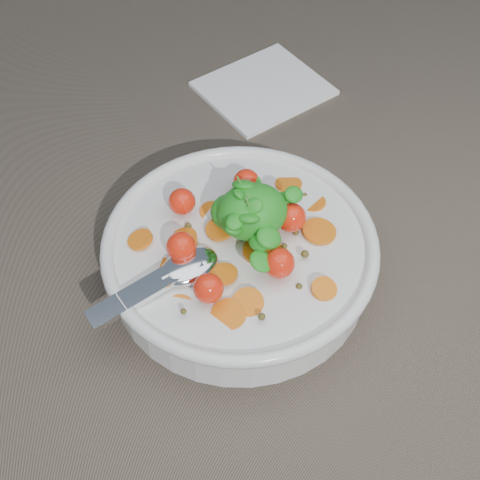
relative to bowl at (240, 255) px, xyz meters
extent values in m
plane|color=#786856|center=(0.03, 0.02, -0.03)|extent=(6.00, 6.00, 0.00)
cylinder|color=white|center=(0.00, 0.00, -0.01)|extent=(0.24, 0.24, 0.05)
torus|color=white|center=(0.00, 0.00, 0.02)|extent=(0.26, 0.26, 0.01)
cylinder|color=white|center=(0.00, 0.00, -0.03)|extent=(0.12, 0.12, 0.01)
cylinder|color=brown|center=(0.00, 0.00, -0.01)|extent=(0.22, 0.22, 0.04)
cylinder|color=orange|center=(-0.05, 0.01, 0.02)|extent=(0.03, 0.03, 0.01)
cylinder|color=orange|center=(-0.01, 0.02, 0.02)|extent=(0.03, 0.03, 0.01)
cylinder|color=orange|center=(0.07, 0.06, 0.02)|extent=(0.03, 0.03, 0.01)
cylinder|color=orange|center=(0.07, -0.01, 0.02)|extent=(0.04, 0.04, 0.01)
cylinder|color=orange|center=(0.03, -0.02, 0.02)|extent=(0.04, 0.04, 0.01)
cylinder|color=orange|center=(0.03, 0.02, 0.01)|extent=(0.04, 0.04, 0.02)
cylinder|color=orange|center=(-0.07, -0.05, 0.01)|extent=(0.04, 0.04, 0.01)
cylinder|color=orange|center=(0.08, 0.03, 0.01)|extent=(0.04, 0.04, 0.01)
cylinder|color=orange|center=(0.01, 0.04, 0.02)|extent=(0.03, 0.03, 0.01)
cylinder|color=orange|center=(0.06, -0.07, 0.02)|extent=(0.03, 0.03, 0.01)
cylinder|color=orange|center=(0.00, 0.02, 0.02)|extent=(0.03, 0.03, 0.01)
cylinder|color=orange|center=(0.03, 0.00, 0.02)|extent=(0.03, 0.03, 0.01)
cylinder|color=orange|center=(-0.09, 0.03, 0.02)|extent=(0.03, 0.03, 0.01)
cylinder|color=orange|center=(-0.03, -0.07, 0.02)|extent=(0.04, 0.04, 0.01)
cylinder|color=orange|center=(-0.05, 0.02, 0.02)|extent=(0.03, 0.03, 0.01)
cylinder|color=orange|center=(0.01, -0.02, 0.02)|extent=(0.04, 0.04, 0.01)
cylinder|color=orange|center=(0.04, -0.01, 0.01)|extent=(0.03, 0.03, 0.01)
cylinder|color=orange|center=(-0.08, -0.01, 0.01)|extent=(0.04, 0.04, 0.01)
cylinder|color=orange|center=(-0.02, -0.03, 0.02)|extent=(0.03, 0.03, 0.01)
cylinder|color=orange|center=(0.02, 0.05, 0.02)|extent=(0.03, 0.03, 0.01)
cylinder|color=orange|center=(-0.01, -0.07, 0.02)|extent=(0.03, 0.03, 0.01)
cylinder|color=orange|center=(-0.01, 0.04, 0.01)|extent=(0.04, 0.04, 0.01)
cylinder|color=orange|center=(0.06, 0.00, 0.01)|extent=(0.03, 0.03, 0.01)
cylinder|color=orange|center=(0.03, 0.01, 0.01)|extent=(0.03, 0.03, 0.01)
sphere|color=#4B4419|center=(-0.04, 0.03, 0.02)|extent=(0.00, 0.00, 0.00)
sphere|color=#4B4419|center=(-0.02, -0.03, 0.02)|extent=(0.01, 0.01, 0.01)
sphere|color=#4B4419|center=(-0.04, 0.03, 0.02)|extent=(0.01, 0.01, 0.01)
sphere|color=#4B4419|center=(0.03, 0.03, 0.02)|extent=(0.01, 0.01, 0.01)
sphere|color=#4B4419|center=(0.04, -0.06, 0.02)|extent=(0.01, 0.01, 0.01)
sphere|color=#4B4419|center=(-0.05, -0.01, 0.02)|extent=(0.01, 0.01, 0.01)
sphere|color=#4B4419|center=(0.05, 0.00, 0.02)|extent=(0.01, 0.01, 0.01)
sphere|color=#4B4419|center=(-0.05, -0.05, 0.02)|extent=(0.01, 0.01, 0.01)
sphere|color=#4B4419|center=(0.04, 0.02, 0.02)|extent=(0.01, 0.01, 0.01)
sphere|color=#4B4419|center=(-0.03, 0.06, 0.02)|extent=(0.00, 0.00, 0.00)
sphere|color=#4B4419|center=(-0.01, -0.09, 0.02)|extent=(0.01, 0.01, 0.01)
sphere|color=#4B4419|center=(0.06, -0.01, 0.02)|extent=(0.01, 0.01, 0.01)
sphere|color=#4B4419|center=(0.04, -0.02, 0.02)|extent=(0.01, 0.01, 0.01)
sphere|color=#4B4419|center=(0.05, -0.03, 0.02)|extent=(0.01, 0.01, 0.01)
sphere|color=#4B4419|center=(-0.04, -0.04, 0.02)|extent=(0.00, 0.00, 0.00)
sphere|color=#4B4419|center=(0.08, 0.04, 0.02)|extent=(0.01, 0.01, 0.01)
sphere|color=#4B4419|center=(-0.07, -0.06, 0.02)|extent=(0.01, 0.01, 0.01)
sphere|color=red|center=(0.05, 0.00, 0.03)|extent=(0.03, 0.03, 0.03)
sphere|color=red|center=(0.02, 0.06, 0.03)|extent=(0.03, 0.03, 0.03)
sphere|color=red|center=(-0.04, 0.05, 0.03)|extent=(0.03, 0.03, 0.03)
sphere|color=red|center=(-0.05, 0.00, 0.03)|extent=(0.03, 0.03, 0.03)
sphere|color=red|center=(-0.04, -0.05, 0.03)|extent=(0.03, 0.03, 0.03)
sphere|color=red|center=(0.02, -0.04, 0.03)|extent=(0.03, 0.03, 0.03)
ellipsoid|color=green|center=(0.01, 0.01, 0.05)|extent=(0.06, 0.06, 0.05)
ellipsoid|color=green|center=(0.00, 0.02, 0.04)|extent=(0.04, 0.04, 0.03)
ellipsoid|color=green|center=(0.01, 0.00, 0.06)|extent=(0.03, 0.03, 0.01)
ellipsoid|color=green|center=(0.02, 0.00, 0.07)|extent=(0.02, 0.02, 0.01)
ellipsoid|color=green|center=(0.02, 0.01, 0.06)|extent=(0.02, 0.02, 0.02)
ellipsoid|color=green|center=(-0.01, -0.01, 0.05)|extent=(0.02, 0.02, 0.01)
ellipsoid|color=green|center=(0.04, 0.01, 0.04)|extent=(0.02, 0.02, 0.02)
ellipsoid|color=green|center=(0.01, 0.00, 0.06)|extent=(0.03, 0.03, 0.02)
ellipsoid|color=green|center=(0.01, 0.01, 0.05)|extent=(0.02, 0.02, 0.01)
ellipsoid|color=green|center=(0.03, 0.05, 0.04)|extent=(0.02, 0.02, 0.01)
ellipsoid|color=green|center=(0.01, 0.03, 0.06)|extent=(0.02, 0.03, 0.03)
ellipsoid|color=green|center=(0.00, 0.01, 0.07)|extent=(0.02, 0.02, 0.02)
ellipsoid|color=green|center=(0.00, 0.01, 0.05)|extent=(0.03, 0.03, 0.01)
ellipsoid|color=green|center=(0.01, -0.04, 0.04)|extent=(0.03, 0.03, 0.02)
ellipsoid|color=green|center=(0.01, -0.01, 0.06)|extent=(0.03, 0.03, 0.02)
ellipsoid|color=green|center=(0.02, 0.05, 0.03)|extent=(0.02, 0.02, 0.02)
ellipsoid|color=green|center=(0.04, 0.02, 0.04)|extent=(0.03, 0.03, 0.02)
ellipsoid|color=green|center=(0.01, 0.03, 0.06)|extent=(0.02, 0.02, 0.02)
ellipsoid|color=green|center=(0.01, 0.00, 0.07)|extent=(0.02, 0.02, 0.02)
ellipsoid|color=green|center=(0.02, -0.03, 0.05)|extent=(0.03, 0.02, 0.02)
ellipsoid|color=green|center=(0.01, 0.01, 0.06)|extent=(0.02, 0.02, 0.02)
ellipsoid|color=green|center=(0.00, 0.01, 0.06)|extent=(0.02, 0.03, 0.02)
ellipsoid|color=green|center=(0.03, 0.02, 0.05)|extent=(0.03, 0.02, 0.02)
ellipsoid|color=green|center=(0.01, -0.02, 0.04)|extent=(0.03, 0.03, 0.02)
ellipsoid|color=green|center=(0.02, 0.01, 0.05)|extent=(0.03, 0.02, 0.01)
ellipsoid|color=green|center=(0.05, 0.01, 0.05)|extent=(0.02, 0.02, 0.02)
ellipsoid|color=green|center=(-0.01, -0.01, 0.06)|extent=(0.03, 0.03, 0.01)
cylinder|color=#4C8C33|center=(0.01, 0.02, 0.06)|extent=(0.02, 0.01, 0.04)
cylinder|color=#4C8C33|center=(0.00, 0.00, 0.06)|extent=(0.02, 0.00, 0.04)
cylinder|color=#4C8C33|center=(0.01, 0.00, 0.06)|extent=(0.01, 0.00, 0.04)
ellipsoid|color=silver|center=(-0.05, -0.02, 0.02)|extent=(0.07, 0.05, 0.02)
cube|color=silver|center=(-0.09, -0.03, 0.02)|extent=(0.11, 0.05, 0.02)
cylinder|color=silver|center=(-0.07, -0.02, 0.02)|extent=(0.02, 0.02, 0.01)
cube|color=white|center=(0.11, 0.26, -0.03)|extent=(0.18, 0.16, 0.01)
camera|label=1|loc=(-0.11, -0.37, 0.49)|focal=50.00mm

